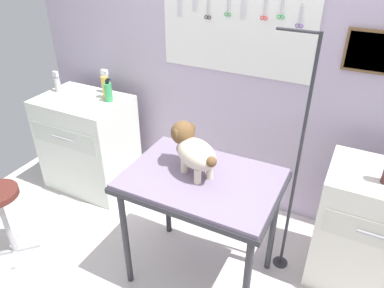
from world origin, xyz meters
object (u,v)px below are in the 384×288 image
(grooming_table, at_px, (201,188))
(dog, at_px, (192,149))
(grooming_arm, at_px, (294,176))
(counter_left, at_px, (89,143))
(spray_bottle_short, at_px, (108,92))
(cabinet_right, at_px, (370,231))

(grooming_table, height_order, dog, dog)
(grooming_arm, bearing_deg, counter_left, 174.90)
(dog, bearing_deg, spray_bottle_short, 152.35)
(dog, bearing_deg, grooming_table, -20.80)
(grooming_table, bearing_deg, dog, 159.20)
(grooming_arm, height_order, dog, grooming_arm)
(grooming_table, bearing_deg, spray_bottle_short, 152.78)
(grooming_table, height_order, spray_bottle_short, spray_bottle_short)
(grooming_table, xyz_separation_m, grooming_arm, (0.50, 0.36, 0.03))
(counter_left, height_order, cabinet_right, counter_left)
(grooming_table, bearing_deg, cabinet_right, 25.50)
(counter_left, height_order, spray_bottle_short, spray_bottle_short)
(counter_left, distance_m, cabinet_right, 2.47)
(dog, relative_size, cabinet_right, 0.45)
(grooming_table, distance_m, dog, 0.27)
(grooming_table, distance_m, spray_bottle_short, 1.35)
(dog, relative_size, spray_bottle_short, 1.96)
(grooming_table, height_order, grooming_arm, grooming_arm)
(grooming_table, relative_size, counter_left, 1.07)
(dog, distance_m, cabinet_right, 1.34)
(counter_left, bearing_deg, spray_bottle_short, 15.75)
(cabinet_right, height_order, spray_bottle_short, spray_bottle_short)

